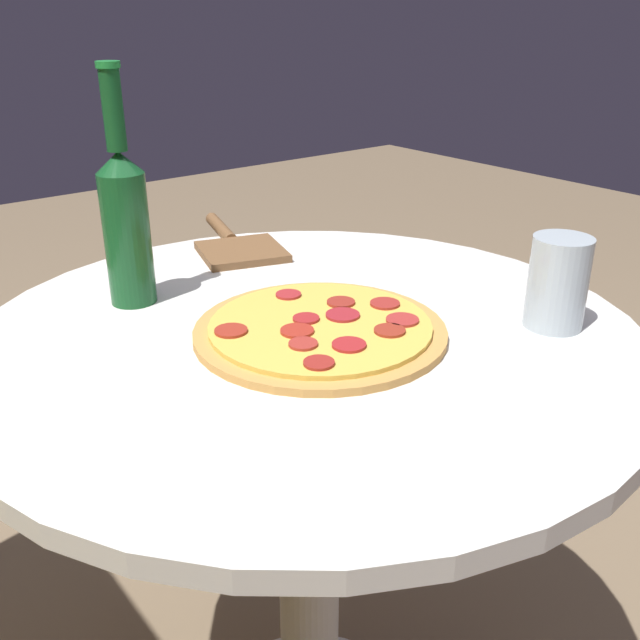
{
  "coord_description": "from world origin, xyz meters",
  "views": [
    {
      "loc": [
        -0.65,
        0.49,
        1.14
      ],
      "look_at": [
        -0.03,
        0.0,
        0.79
      ],
      "focal_mm": 40.0,
      "sensor_mm": 36.0,
      "label": 1
    }
  ],
  "objects": [
    {
      "name": "beer_bottle",
      "position": [
        0.22,
        0.13,
        0.89
      ],
      "size": [
        0.06,
        0.06,
        0.31
      ],
      "color": "#144C23",
      "rests_on": "table"
    },
    {
      "name": "table",
      "position": [
        0.0,
        0.0,
        0.58
      ],
      "size": [
        0.84,
        0.84,
        0.77
      ],
      "color": "silver",
      "rests_on": "ground_plane"
    },
    {
      "name": "pizza",
      "position": [
        -0.03,
        -0.0,
        0.78
      ],
      "size": [
        0.31,
        0.31,
        0.02
      ],
      "color": "#C68E47",
      "rests_on": "table"
    },
    {
      "name": "pizza_paddle",
      "position": [
        0.32,
        -0.1,
        0.78
      ],
      "size": [
        0.28,
        0.16,
        0.02
      ],
      "rotation": [
        0.0,
        0.0,
        -0.3
      ],
      "color": "brown",
      "rests_on": "table"
    },
    {
      "name": "drinking_glass",
      "position": [
        -0.19,
        -0.25,
        0.83
      ],
      "size": [
        0.07,
        0.07,
        0.12
      ],
      "color": "#ADBCC6",
      "rests_on": "table"
    }
  ]
}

